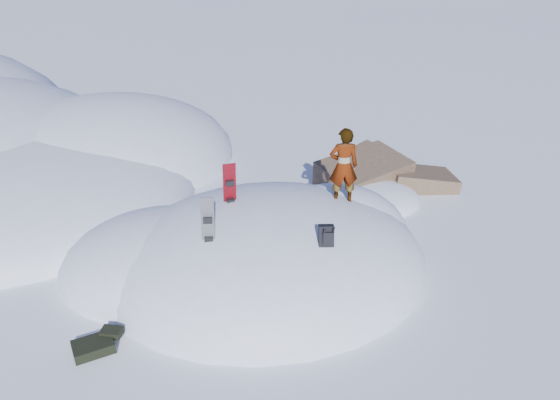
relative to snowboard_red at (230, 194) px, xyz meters
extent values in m
plane|color=white|center=(0.68, -0.54, -1.61)|extent=(120.00, 120.00, 0.00)
ellipsoid|color=white|center=(0.68, -0.54, -1.61)|extent=(7.00, 6.00, 3.00)
ellipsoid|color=white|center=(-1.52, 0.06, -1.61)|extent=(4.40, 4.00, 2.20)
ellipsoid|color=white|center=(2.48, 0.26, -1.61)|extent=(3.60, 3.20, 2.50)
ellipsoid|color=white|center=(-5.32, 4.46, -1.61)|extent=(10.00, 9.00, 2.80)
ellipsoid|color=white|center=(-2.82, 6.96, -1.61)|extent=(8.00, 8.00, 3.60)
ellipsoid|color=white|center=(-4.82, 3.46, -1.61)|extent=(6.00, 5.00, 1.80)
cube|color=brown|center=(4.28, 2.86, -1.51)|extent=(2.82, 2.41, 1.62)
cube|color=brown|center=(5.88, 2.46, -1.71)|extent=(2.16, 1.80, 1.33)
cube|color=brown|center=(4.88, 4.06, -1.61)|extent=(2.08, 2.01, 1.10)
ellipsoid|color=white|center=(3.88, 1.86, -1.61)|extent=(3.20, 2.40, 1.00)
cube|color=#B40919|center=(0.00, 0.01, -0.02)|extent=(0.28, 0.19, 1.46)
cube|color=black|center=(0.00, -0.04, 0.27)|extent=(0.18, 0.11, 0.13)
cube|color=black|center=(0.00, -0.04, -0.17)|extent=(0.18, 0.11, 0.13)
cube|color=black|center=(-0.64, -1.25, -0.13)|extent=(0.30, 0.29, 1.36)
cube|color=black|center=(-0.64, -1.30, 0.14)|extent=(0.19, 0.14, 0.12)
cube|color=black|center=(-0.64, -1.30, -0.27)|extent=(0.19, 0.14, 0.12)
cube|color=black|center=(1.50, -1.90, -0.16)|extent=(0.34, 0.34, 0.44)
cube|color=black|center=(1.50, -2.03, -0.14)|extent=(0.22, 0.18, 0.24)
cylinder|color=black|center=(1.41, -2.01, -0.05)|extent=(0.03, 0.16, 0.30)
cylinder|color=black|center=(1.59, -2.01, -0.05)|extent=(0.03, 0.16, 0.30)
cube|color=black|center=(-2.88, -2.35, -1.50)|extent=(0.78, 0.62, 0.19)
cube|color=black|center=(-2.56, -2.14, -1.42)|extent=(0.44, 0.38, 0.13)
imported|color=slate|center=(2.44, -0.21, 0.45)|extent=(0.69, 0.52, 1.72)
camera|label=1|loc=(-1.56, -10.25, 5.07)|focal=35.00mm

